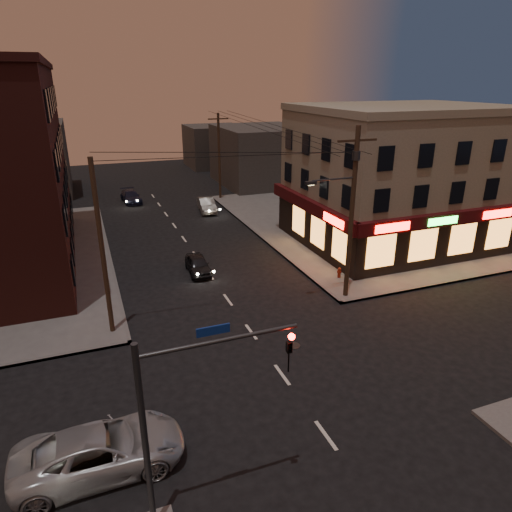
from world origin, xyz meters
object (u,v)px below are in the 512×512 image
sedan_near (198,265)px  fire_hydrant (339,272)px  suv_cross (100,451)px  sedan_mid (207,205)px  sedan_far (131,197)px

sedan_near → fire_hydrant: sedan_near is taller
suv_cross → sedan_mid: suv_cross is taller
suv_cross → fire_hydrant: 19.08m
sedan_near → fire_hydrant: bearing=-25.0°
suv_cross → sedan_far: size_ratio=1.31×
fire_hydrant → suv_cross: bearing=-145.3°
sedan_near → sedan_mid: size_ratio=0.84×
sedan_near → sedan_far: 21.40m
suv_cross → sedan_far: suv_cross is taller
fire_hydrant → sedan_near: bearing=152.1°
sedan_near → sedan_mid: (4.66, 14.83, 0.09)m
sedan_mid → sedan_far: bearing=141.8°
suv_cross → sedan_far: 37.01m
suv_cross → sedan_near: 16.95m
sedan_mid → sedan_far: 9.27m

